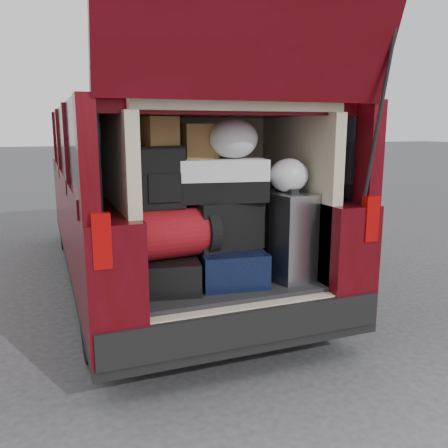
{
  "coord_description": "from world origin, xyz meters",
  "views": [
    {
      "loc": [
        -1.13,
        -2.82,
        1.61
      ],
      "look_at": [
        0.04,
        0.2,
        0.94
      ],
      "focal_mm": 38.0,
      "sensor_mm": 36.0,
      "label": 1
    }
  ],
  "objects_px": {
    "black_hardshell": "(169,272)",
    "navy_hardshell": "(229,264)",
    "silver_roller": "(286,236)",
    "black_soft_case": "(227,224)",
    "twotone_duffel": "(218,180)",
    "red_duffel": "(176,233)",
    "backpack": "(161,177)"
  },
  "relations": [
    {
      "from": "black_hardshell",
      "to": "silver_roller",
      "type": "distance_m",
      "value": 0.86
    },
    {
      "from": "red_duffel",
      "to": "black_soft_case",
      "type": "xyz_separation_m",
      "value": [
        0.37,
        0.03,
        0.02
      ]
    },
    {
      "from": "black_hardshell",
      "to": "backpack",
      "type": "relative_size",
      "value": 1.31
    },
    {
      "from": "black_hardshell",
      "to": "navy_hardshell",
      "type": "xyz_separation_m",
      "value": [
        0.43,
        -0.02,
        0.01
      ]
    },
    {
      "from": "red_duffel",
      "to": "twotone_duffel",
      "type": "bearing_deg",
      "value": 5.22
    },
    {
      "from": "black_soft_case",
      "to": "black_hardshell",
      "type": "bearing_deg",
      "value": 177.52
    },
    {
      "from": "silver_roller",
      "to": "backpack",
      "type": "distance_m",
      "value": 0.97
    },
    {
      "from": "navy_hardshell",
      "to": "black_hardshell",
      "type": "bearing_deg",
      "value": -174.85
    },
    {
      "from": "black_hardshell",
      "to": "backpack",
      "type": "bearing_deg",
      "value": 173.65
    },
    {
      "from": "black_soft_case",
      "to": "red_duffel",
      "type": "bearing_deg",
      "value": -178.61
    },
    {
      "from": "black_hardshell",
      "to": "twotone_duffel",
      "type": "bearing_deg",
      "value": 17.47
    },
    {
      "from": "navy_hardshell",
      "to": "silver_roller",
      "type": "relative_size",
      "value": 0.88
    },
    {
      "from": "silver_roller",
      "to": "backpack",
      "type": "relative_size",
      "value": 1.52
    },
    {
      "from": "red_duffel",
      "to": "twotone_duffel",
      "type": "relative_size",
      "value": 0.8
    },
    {
      "from": "red_duffel",
      "to": "backpack",
      "type": "distance_m",
      "value": 0.38
    },
    {
      "from": "twotone_duffel",
      "to": "red_duffel",
      "type": "bearing_deg",
      "value": -159.18
    },
    {
      "from": "navy_hardshell",
      "to": "twotone_duffel",
      "type": "relative_size",
      "value": 0.85
    },
    {
      "from": "navy_hardshell",
      "to": "red_duffel",
      "type": "bearing_deg",
      "value": -171.58
    },
    {
      "from": "backpack",
      "to": "twotone_duffel",
      "type": "xyz_separation_m",
      "value": [
        0.4,
        0.03,
        -0.04
      ]
    },
    {
      "from": "black_soft_case",
      "to": "twotone_duffel",
      "type": "xyz_separation_m",
      "value": [
        -0.05,
        0.03,
        0.31
      ]
    },
    {
      "from": "red_duffel",
      "to": "backpack",
      "type": "bearing_deg",
      "value": 151.21
    },
    {
      "from": "silver_roller",
      "to": "black_soft_case",
      "type": "distance_m",
      "value": 0.43
    },
    {
      "from": "black_hardshell",
      "to": "black_soft_case",
      "type": "xyz_separation_m",
      "value": [
        0.42,
        0.01,
        0.29
      ]
    },
    {
      "from": "backpack",
      "to": "red_duffel",
      "type": "bearing_deg",
      "value": -22.56
    },
    {
      "from": "black_hardshell",
      "to": "black_soft_case",
      "type": "bearing_deg",
      "value": 12.34
    },
    {
      "from": "black_hardshell",
      "to": "backpack",
      "type": "distance_m",
      "value": 0.64
    },
    {
      "from": "backpack",
      "to": "twotone_duffel",
      "type": "distance_m",
      "value": 0.41
    },
    {
      "from": "black_hardshell",
      "to": "twotone_duffel",
      "type": "xyz_separation_m",
      "value": [
        0.37,
        0.04,
        0.6
      ]
    },
    {
      "from": "twotone_duffel",
      "to": "silver_roller",
      "type": "bearing_deg",
      "value": -7.61
    },
    {
      "from": "black_hardshell",
      "to": "silver_roller",
      "type": "xyz_separation_m",
      "value": [
        0.83,
        -0.1,
        0.2
      ]
    },
    {
      "from": "black_soft_case",
      "to": "navy_hardshell",
      "type": "bearing_deg",
      "value": -81.33
    },
    {
      "from": "navy_hardshell",
      "to": "silver_roller",
      "type": "bearing_deg",
      "value": -2.8
    }
  ]
}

